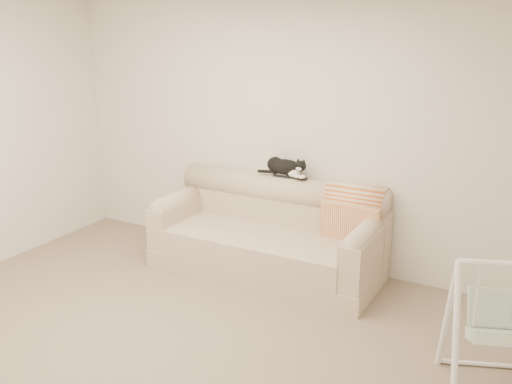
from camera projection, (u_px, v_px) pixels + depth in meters
ground_plane at (171, 348)px, 4.28m from camera, size 5.00×5.00×0.00m
room_shell at (162, 150)px, 3.84m from camera, size 5.04×4.04×2.60m
sofa at (269, 236)px, 5.54m from camera, size 2.20×0.93×0.90m
remote_a at (282, 175)px, 5.57m from camera, size 0.18×0.06×0.03m
remote_b at (299, 178)px, 5.49m from camera, size 0.17×0.06×0.02m
tuxedo_cat at (286, 167)px, 5.55m from camera, size 0.51×0.20×0.20m
throw_blanket at (356, 205)px, 5.27m from camera, size 0.55×0.38×0.58m
baby_swing at (494, 328)px, 3.66m from camera, size 0.75×0.77×0.95m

